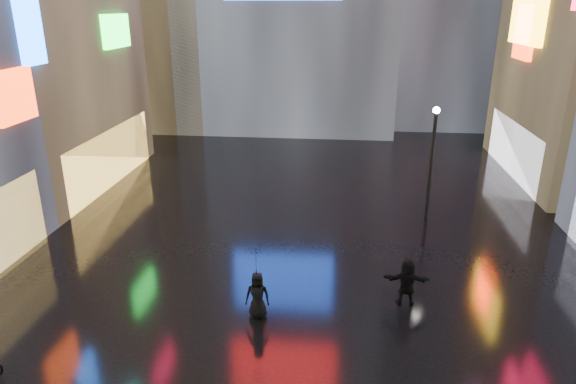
# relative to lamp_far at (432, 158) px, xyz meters

# --- Properties ---
(ground) EXTENTS (140.00, 140.00, 0.00)m
(ground) POSITION_rel_lamp_far_xyz_m (-5.19, -2.48, -2.94)
(ground) COLOR black
(ground) RESTS_ON ground
(lamp_far) EXTENTS (0.30, 0.30, 5.20)m
(lamp_far) POSITION_rel_lamp_far_xyz_m (0.00, 0.00, 0.00)
(lamp_far) COLOR black
(lamp_far) RESTS_ON ground
(pedestrian_4) EXTENTS (0.77, 0.52, 1.53)m
(pedestrian_4) POSITION_rel_lamp_far_xyz_m (-6.37, -8.36, -2.18)
(pedestrian_4) COLOR black
(pedestrian_4) RESTS_ON ground
(pedestrian_5) EXTENTS (1.51, 0.50, 1.62)m
(pedestrian_5) POSITION_rel_lamp_far_xyz_m (-1.68, -7.12, -2.14)
(pedestrian_5) COLOR black
(pedestrian_5) RESTS_ON ground
(umbrella_2) EXTENTS (1.41, 1.40, 0.90)m
(umbrella_2) POSITION_rel_lamp_far_xyz_m (-6.37, -8.36, -0.96)
(umbrella_2) COLOR black
(umbrella_2) RESTS_ON pedestrian_4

